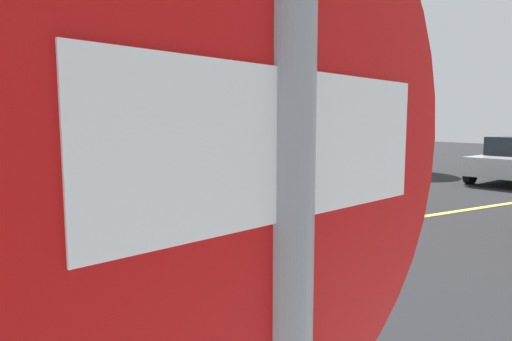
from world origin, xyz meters
name	(u,v)px	position (x,y,z in m)	size (l,w,h in m)	color
ground_plane	(93,267)	(0.00, 0.00, 0.00)	(80.00, 80.00, 0.00)	#262628
lane_marking_centre	(277,239)	(3.00, 0.00, 0.01)	(28.00, 0.16, 0.01)	#E0D14C
white_van	(294,152)	(5.29, 2.91, 1.27)	(5.40, 2.75, 2.20)	silver
tree_left_verge	(385,63)	(13.44, 7.95, 4.70)	(3.21, 3.21, 6.34)	#513823
tree_centre_verge	(62,72)	(0.27, 7.18, 3.44)	(2.75, 2.75, 4.70)	#513823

